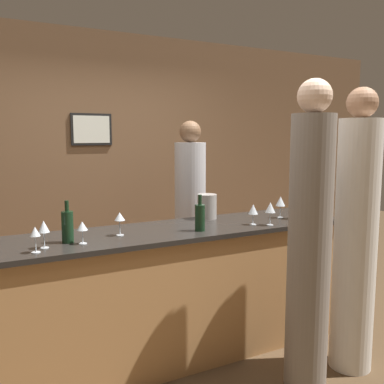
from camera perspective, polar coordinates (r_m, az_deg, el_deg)
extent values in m
plane|color=#4C3823|center=(3.51, -2.96, -21.04)|extent=(14.00, 14.00, 0.00)
cube|color=brown|center=(4.82, -12.36, 3.98)|extent=(8.00, 0.06, 2.80)
cube|color=black|center=(4.76, -13.26, 8.13)|extent=(0.44, 0.02, 0.34)
cube|color=silver|center=(4.75, -13.22, 8.13)|extent=(0.39, 0.00, 0.29)
cube|color=#B27F4C|center=(3.31, -3.02, -13.71)|extent=(2.84, 0.61, 0.96)
cube|color=black|center=(3.17, -3.08, -5.28)|extent=(2.90, 0.67, 0.03)
cylinder|color=#B2B2B7|center=(4.20, -0.24, -4.50)|extent=(0.30, 0.30, 1.62)
sphere|color=brown|center=(4.11, -0.25, 8.05)|extent=(0.21, 0.21, 0.21)
cylinder|color=silver|center=(3.27, 20.92, -6.82)|extent=(0.30, 0.30, 1.80)
sphere|color=#A37556|center=(3.18, 21.77, 11.01)|extent=(0.21, 0.21, 0.21)
cylinder|color=gray|center=(2.94, 15.34, -7.95)|extent=(0.28, 0.28, 1.82)
sphere|color=beige|center=(2.85, 16.05, 12.22)|extent=(0.22, 0.22, 0.22)
cylinder|color=black|center=(3.09, 1.06, -3.45)|extent=(0.07, 0.07, 0.19)
cylinder|color=black|center=(3.07, 1.07, -1.03)|extent=(0.03, 0.03, 0.07)
cylinder|color=#19381E|center=(3.65, 13.87, -2.01)|extent=(0.08, 0.08, 0.19)
cylinder|color=#19381E|center=(3.63, 13.94, 0.02)|extent=(0.03, 0.03, 0.07)
cylinder|color=black|center=(2.86, -16.26, -4.51)|extent=(0.08, 0.08, 0.20)
cylinder|color=black|center=(2.84, -16.36, -1.80)|extent=(0.03, 0.03, 0.07)
cylinder|color=#9E9993|center=(3.55, 2.02, -1.93)|extent=(0.16, 0.16, 0.20)
cylinder|color=silver|center=(3.35, 10.35, -4.34)|extent=(0.05, 0.05, 0.01)
cylinder|color=silver|center=(3.34, 10.37, -3.50)|extent=(0.01, 0.01, 0.10)
cone|color=silver|center=(3.33, 10.40, -2.03)|extent=(0.08, 0.08, 0.08)
cylinder|color=silver|center=(3.67, 11.66, -3.35)|extent=(0.05, 0.05, 0.01)
cylinder|color=silver|center=(3.66, 11.68, -2.57)|extent=(0.01, 0.01, 0.10)
cone|color=silver|center=(3.65, 11.71, -1.21)|extent=(0.08, 0.08, 0.08)
cylinder|color=silver|center=(2.69, -20.09, -7.56)|extent=(0.05, 0.05, 0.01)
cylinder|color=silver|center=(2.68, -20.14, -6.53)|extent=(0.01, 0.01, 0.09)
cone|color=silver|center=(2.67, -20.21, -4.95)|extent=(0.06, 0.06, 0.06)
cylinder|color=silver|center=(3.00, -9.58, -5.70)|extent=(0.05, 0.05, 0.01)
cylinder|color=silver|center=(2.99, -9.60, -4.70)|extent=(0.01, 0.01, 0.10)
cone|color=silver|center=(2.97, -9.63, -3.22)|extent=(0.07, 0.07, 0.06)
cylinder|color=silver|center=(2.82, -14.35, -6.67)|extent=(0.05, 0.05, 0.01)
cylinder|color=silver|center=(2.81, -14.38, -5.79)|extent=(0.01, 0.01, 0.08)
cone|color=silver|center=(2.80, -14.43, -4.38)|extent=(0.07, 0.07, 0.06)
cylinder|color=silver|center=(2.78, -19.06, -7.06)|extent=(0.05, 0.05, 0.01)
cylinder|color=silver|center=(2.77, -19.11, -6.05)|extent=(0.01, 0.01, 0.09)
cone|color=silver|center=(2.75, -19.18, -4.35)|extent=(0.07, 0.07, 0.07)
cylinder|color=silver|center=(3.68, 17.52, -3.52)|extent=(0.05, 0.05, 0.01)
cylinder|color=silver|center=(3.67, 17.55, -2.87)|extent=(0.01, 0.01, 0.08)
cone|color=silver|center=(3.66, 17.59, -1.69)|extent=(0.08, 0.08, 0.07)
cylinder|color=silver|center=(3.35, 8.12, -4.30)|extent=(0.05, 0.05, 0.01)
cylinder|color=silver|center=(3.34, 8.13, -3.60)|extent=(0.01, 0.01, 0.08)
cone|color=silver|center=(3.33, 8.15, -2.28)|extent=(0.07, 0.07, 0.08)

